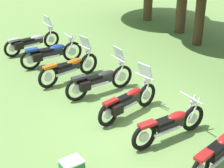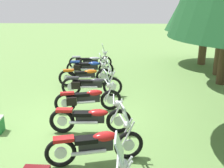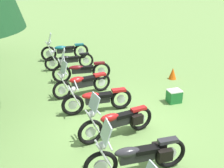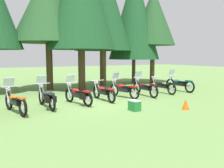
{
  "view_description": "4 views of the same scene",
  "coord_description": "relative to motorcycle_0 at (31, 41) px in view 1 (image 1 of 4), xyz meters",
  "views": [
    {
      "loc": [
        6.63,
        -4.85,
        5.28
      ],
      "look_at": [
        -1.63,
        -0.04,
        0.54
      ],
      "focal_mm": 59.26,
      "sensor_mm": 36.0,
      "label": 1
    },
    {
      "loc": [
        7.16,
        1.03,
        3.4
      ],
      "look_at": [
        -1.8,
        0.64,
        0.6
      ],
      "focal_mm": 41.45,
      "sensor_mm": 36.0,
      "label": 2
    },
    {
      "loc": [
        -6.58,
        1.44,
        4.08
      ],
      "look_at": [
        0.97,
        -0.34,
        0.84
      ],
      "focal_mm": 42.93,
      "sensor_mm": 36.0,
      "label": 3
    },
    {
      "loc": [
        -4.72,
        -10.66,
        2.26
      ],
      "look_at": [
        1.27,
        0.15,
        0.83
      ],
      "focal_mm": 38.95,
      "sensor_mm": 36.0,
      "label": 4
    }
  ],
  "objects": [
    {
      "name": "ground_plane",
      "position": [
        6.52,
        0.77,
        -0.45
      ],
      "size": [
        80.0,
        80.0,
        0.0
      ],
      "primitive_type": "plane",
      "color": "#6B934C"
    },
    {
      "name": "motorcycle_0",
      "position": [
        0.0,
        0.0,
        0.0
      ],
      "size": [
        0.79,
        2.32,
        1.35
      ],
      "rotation": [
        0.0,
        0.0,
        1.7
      ],
      "color": "black",
      "rests_on": "ground_plane"
    },
    {
      "name": "motorcycle_3",
      "position": [
        4.36,
        0.6,
        0.03
      ],
      "size": [
        0.73,
        2.32,
        1.38
      ],
      "rotation": [
        0.0,
        0.0,
        1.61
      ],
      "color": "black",
      "rests_on": "ground_plane"
    },
    {
      "name": "motorcycle_5",
      "position": [
        7.31,
        0.96,
        -0.01
      ],
      "size": [
        0.78,
        2.24,
        1.0
      ],
      "rotation": [
        0.0,
        0.0,
        1.61
      ],
      "color": "black",
      "rests_on": "ground_plane"
    },
    {
      "name": "motorcycle_1",
      "position": [
        1.58,
        0.16,
        0.02
      ],
      "size": [
        0.63,
        2.31,
        1.02
      ],
      "rotation": [
        0.0,
        0.0,
        1.56
      ],
      "color": "black",
      "rests_on": "ground_plane"
    },
    {
      "name": "motorcycle_6",
      "position": [
        8.69,
        1.26,
        0.03
      ],
      "size": [
        0.78,
        2.15,
        1.35
      ],
      "rotation": [
        0.0,
        0.0,
        1.83
      ],
      "color": "black",
      "rests_on": "ground_plane"
    },
    {
      "name": "motorcycle_2",
      "position": [
        3.02,
        0.24,
        0.02
      ],
      "size": [
        0.71,
        2.29,
        1.37
      ],
      "rotation": [
        0.0,
        0.0,
        1.77
      ],
      "color": "black",
      "rests_on": "ground_plane"
    },
    {
      "name": "motorcycle_4",
      "position": [
        5.85,
        0.67,
        0.01
      ],
      "size": [
        0.83,
        2.15,
        1.36
      ],
      "rotation": [
        0.0,
        0.0,
        1.81
      ],
      "color": "black",
      "rests_on": "ground_plane"
    }
  ]
}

